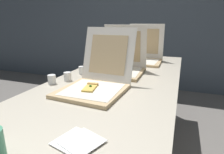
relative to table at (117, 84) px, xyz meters
The scene contains 9 objects.
wall_back 2.14m from the table, 90.00° to the left, with size 10.00×0.10×2.60m, color #4C5660.
table is the anchor object (origin of this frame).
pizza_box_front 0.30m from the table, 99.24° to the right, with size 0.40×0.50×0.38m.
pizza_box_middle 0.20m from the table, 98.54° to the left, with size 0.37×0.38×0.39m.
pizza_box_back 0.68m from the table, 84.63° to the left, with size 0.37×0.38×0.39m.
cup_white_mid 0.32m from the table, behind, with size 0.05×0.05×0.06m, color white.
cup_white_near_left 0.48m from the table, 144.61° to the right, with size 0.05×0.05×0.06m, color white.
cup_white_near_center 0.37m from the table, 151.79° to the right, with size 0.05×0.05×0.06m, color white.
napkin_pile 0.81m from the table, 80.88° to the right, with size 0.19×0.17×0.01m.
Camera 1 is at (0.44, -0.70, 1.14)m, focal length 30.64 mm.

